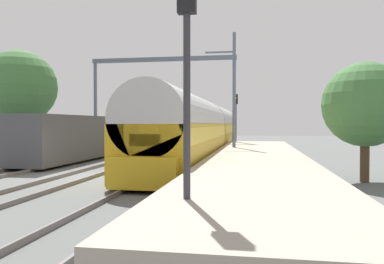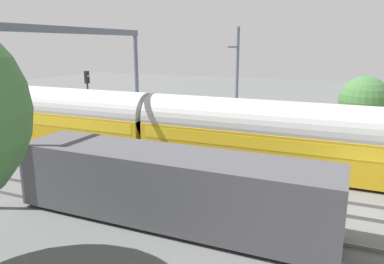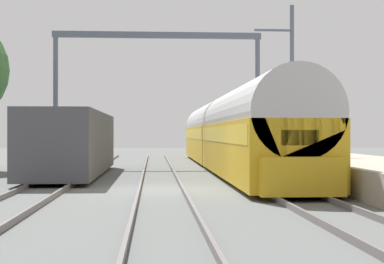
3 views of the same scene
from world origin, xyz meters
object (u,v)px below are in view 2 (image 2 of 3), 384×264
object	(u,v)px
freight_car	(169,187)
person_crossing	(133,129)
railway_signal_far	(88,96)
passenger_train	(151,125)
catenary_gantry	(78,70)

from	to	relation	value
freight_car	person_crossing	world-z (taller)	freight_car
person_crossing	railway_signal_far	xyz separation A→B (m)	(-0.06, 3.78, 2.20)
passenger_train	railway_signal_far	world-z (taller)	railway_signal_far
freight_car	passenger_train	bearing A→B (deg)	34.17
freight_car	catenary_gantry	distance (m)	9.39
person_crossing	catenary_gantry	distance (m)	7.46
passenger_train	railway_signal_far	size ratio (longest dim) A/B	6.52
freight_car	railway_signal_far	xyz separation A→B (m)	(9.72, 11.66, 1.76)
passenger_train	catenary_gantry	world-z (taller)	catenary_gantry
person_crossing	catenary_gantry	xyz separation A→B (m)	(-5.88, -0.41, 4.58)
railway_signal_far	freight_car	bearing A→B (deg)	-129.82
passenger_train	freight_car	distance (m)	9.44
passenger_train	person_crossing	bearing A→B (deg)	52.52
passenger_train	person_crossing	world-z (taller)	passenger_train
catenary_gantry	freight_car	bearing A→B (deg)	-117.57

